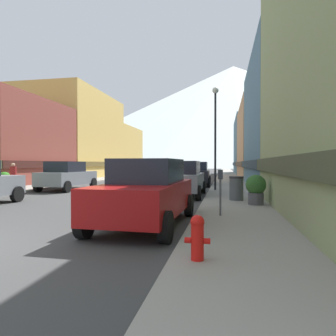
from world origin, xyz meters
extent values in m
cube|color=gray|center=(-6.25, 35.00, 0.07)|extent=(2.50, 100.00, 0.15)
cube|color=gray|center=(6.25, 35.00, 0.07)|extent=(2.50, 100.00, 0.15)
cube|color=brown|center=(-10.99, 16.47, 3.31)|extent=(6.99, 9.49, 6.63)
cube|color=#3B1B16|center=(-10.99, 16.47, 1.60)|extent=(7.29, 9.49, 0.50)
cube|color=#D8B259|center=(-12.30, 27.84, 4.82)|extent=(9.60, 12.88, 9.63)
cube|color=brown|center=(-12.30, 27.84, 1.60)|extent=(9.90, 12.88, 0.50)
cube|color=#D8B259|center=(-11.91, 39.03, 3.56)|extent=(8.82, 9.48, 7.12)
cube|color=brown|center=(-11.91, 39.03, 1.60)|extent=(9.12, 9.48, 0.50)
cube|color=slate|center=(11.49, 16.25, 4.28)|extent=(7.99, 11.78, 8.57)
cube|color=#22333F|center=(11.49, 16.25, 1.60)|extent=(8.29, 11.78, 0.50)
cube|color=tan|center=(10.50, 29.61, 3.99)|extent=(6.01, 13.78, 7.98)
cube|color=brown|center=(10.50, 29.61, 1.60)|extent=(6.31, 13.78, 0.50)
cube|color=slate|center=(11.64, 44.05, 4.35)|extent=(8.29, 13.93, 8.70)
cube|color=#22333F|center=(11.64, 44.05, 1.60)|extent=(8.59, 13.93, 0.50)
cylinder|color=black|center=(-2.88, 7.17, 0.34)|extent=(0.22, 0.68, 0.68)
cube|color=slate|center=(-3.80, 13.02, 0.74)|extent=(1.95, 4.44, 0.80)
cube|color=#1E232D|center=(-3.81, 12.77, 1.46)|extent=(1.65, 2.24, 0.64)
cylinder|color=black|center=(-4.68, 14.69, 0.34)|extent=(0.24, 0.69, 0.68)
cylinder|color=black|center=(-2.84, 14.65, 0.34)|extent=(0.24, 0.69, 0.68)
cylinder|color=black|center=(-4.76, 11.39, 0.34)|extent=(0.24, 0.69, 0.68)
cylinder|color=black|center=(-2.92, 11.35, 0.34)|extent=(0.24, 0.69, 0.68)
cube|color=#9E1111|center=(3.80, 3.52, 0.74)|extent=(1.97, 4.45, 0.80)
cube|color=#1E232D|center=(3.81, 3.77, 1.46)|extent=(1.66, 2.25, 0.64)
cylinder|color=black|center=(4.67, 1.84, 0.34)|extent=(0.24, 0.69, 0.68)
cylinder|color=black|center=(2.83, 1.89, 0.34)|extent=(0.24, 0.69, 0.68)
cylinder|color=black|center=(4.77, 5.14, 0.34)|extent=(0.24, 0.69, 0.68)
cylinder|color=black|center=(2.93, 5.19, 0.34)|extent=(0.24, 0.69, 0.68)
cube|color=slate|center=(3.80, 10.81, 0.74)|extent=(1.85, 4.40, 0.80)
cube|color=#1E232D|center=(3.80, 10.56, 1.46)|extent=(1.61, 2.20, 0.64)
cylinder|color=black|center=(2.88, 12.46, 0.34)|extent=(0.22, 0.68, 0.68)
cylinder|color=black|center=(4.72, 12.46, 0.34)|extent=(0.22, 0.68, 0.68)
cylinder|color=black|center=(2.88, 9.16, 0.34)|extent=(0.22, 0.68, 0.68)
cylinder|color=black|center=(4.72, 9.16, 0.34)|extent=(0.22, 0.68, 0.68)
cube|color=black|center=(3.80, 18.26, 0.74)|extent=(1.95, 4.45, 0.80)
cube|color=#1E232D|center=(3.79, 18.51, 1.46)|extent=(1.66, 2.24, 0.64)
cylinder|color=black|center=(4.76, 16.63, 0.34)|extent=(0.24, 0.69, 0.68)
cylinder|color=black|center=(2.92, 16.58, 0.34)|extent=(0.24, 0.69, 0.68)
cylinder|color=black|center=(4.68, 19.93, 0.34)|extent=(0.24, 0.69, 0.68)
cylinder|color=black|center=(2.84, 19.88, 0.34)|extent=(0.24, 0.69, 0.68)
cube|color=#591E72|center=(1.60, 33.43, 0.74)|extent=(1.84, 4.40, 0.80)
cube|color=#1E232D|center=(1.60, 33.18, 1.46)|extent=(1.60, 2.20, 0.64)
cylinder|color=black|center=(0.68, 35.08, 0.34)|extent=(0.22, 0.68, 0.68)
cylinder|color=black|center=(2.52, 35.08, 0.34)|extent=(0.22, 0.68, 0.68)
cylinder|color=black|center=(0.68, 31.78, 0.34)|extent=(0.22, 0.68, 0.68)
cylinder|color=black|center=(2.52, 31.78, 0.34)|extent=(0.22, 0.68, 0.68)
cube|color=silver|center=(1.60, 44.38, 0.74)|extent=(1.84, 4.40, 0.80)
cube|color=#1E232D|center=(1.60, 44.13, 1.46)|extent=(1.60, 2.20, 0.64)
cylinder|color=black|center=(0.68, 46.03, 0.34)|extent=(0.22, 0.68, 0.68)
cylinder|color=black|center=(2.52, 46.03, 0.34)|extent=(0.22, 0.68, 0.68)
cylinder|color=black|center=(0.68, 42.73, 0.34)|extent=(0.22, 0.68, 0.68)
cylinder|color=black|center=(2.52, 42.73, 0.34)|extent=(0.22, 0.68, 0.68)
cylinder|color=red|center=(5.45, 0.44, 0.43)|extent=(0.20, 0.20, 0.55)
sphere|color=red|center=(5.45, 0.44, 0.74)|extent=(0.22, 0.22, 0.22)
cylinder|color=red|center=(5.30, 0.44, 0.45)|extent=(0.10, 0.09, 0.09)
cylinder|color=red|center=(5.60, 0.44, 0.45)|extent=(0.10, 0.09, 0.09)
cylinder|color=#595960|center=(5.75, 4.57, 0.68)|extent=(0.06, 0.06, 1.05)
cube|color=#33383F|center=(5.75, 4.57, 1.34)|extent=(0.14, 0.10, 0.28)
cylinder|color=#4C5156|center=(6.35, 8.36, 0.60)|extent=(0.56, 0.56, 0.90)
cylinder|color=#2D2D33|center=(6.35, 8.36, 1.09)|extent=(0.59, 0.59, 0.08)
cylinder|color=gray|center=(-7.00, 11.41, 0.33)|extent=(0.46, 0.46, 0.35)
sphere|color=#2F7820|center=(-7.00, 11.41, 0.79)|extent=(0.74, 0.74, 0.74)
cylinder|color=#4C4C51|center=(7.00, 7.14, 0.37)|extent=(0.56, 0.56, 0.43)
sphere|color=#2F6027|center=(7.00, 7.14, 0.88)|extent=(0.73, 0.73, 0.73)
cylinder|color=maroon|center=(-6.25, 11.21, 0.81)|extent=(0.36, 0.36, 1.32)
sphere|color=tan|center=(-6.25, 11.21, 1.58)|extent=(0.21, 0.21, 0.21)
cylinder|color=black|center=(5.35, 13.05, 2.90)|extent=(0.12, 0.12, 5.50)
sphere|color=white|center=(5.35, 13.05, 5.83)|extent=(0.36, 0.36, 0.36)
cone|color=silver|center=(13.20, 260.00, 42.81)|extent=(332.77, 332.77, 85.61)
camera|label=1|loc=(5.86, -4.19, 1.65)|focal=31.92mm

